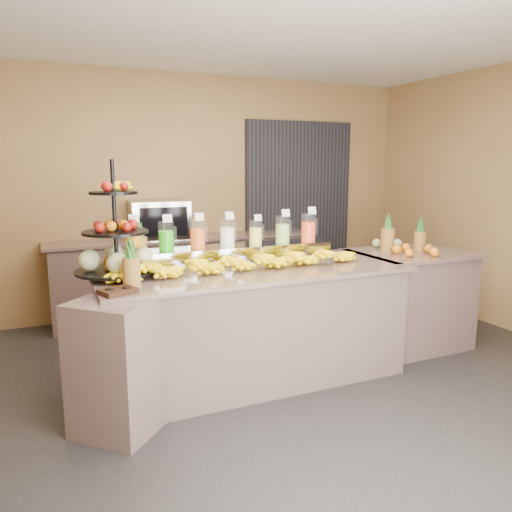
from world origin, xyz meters
TOP-DOWN VIEW (x-y plane):
  - ground at (0.00, 0.00)m, footprint 6.00×6.00m
  - room_envelope at (0.19, 0.79)m, footprint 6.04×5.02m
  - buffet_counter at (-0.12, 0.26)m, footprint 2.75×1.25m
  - right_counter at (1.70, 0.40)m, footprint 1.08×0.88m
  - back_ledge at (0.00, 2.25)m, footprint 3.10×0.55m
  - pitcher_tray at (-0.12, 0.58)m, footprint 1.85×0.30m
  - juice_pitcher_orange_a at (-0.90, 0.58)m, footprint 0.13×0.14m
  - juice_pitcher_green at (-0.64, 0.58)m, footprint 0.13×0.13m
  - juice_pitcher_orange_b at (-0.38, 0.58)m, footprint 0.13×0.13m
  - juice_pitcher_milk at (-0.12, 0.58)m, footprint 0.13×0.13m
  - juice_pitcher_lemon at (0.14, 0.58)m, footprint 0.11×0.12m
  - juice_pitcher_lime at (0.40, 0.58)m, footprint 0.13×0.13m
  - juice_pitcher_orange_c at (0.66, 0.58)m, footprint 0.13×0.14m
  - banana_heap at (-0.12, 0.28)m, footprint 2.05×0.19m
  - fruit_stand at (-1.01, 0.44)m, footprint 0.77×0.77m
  - condiment_caddy at (-1.12, -0.07)m, footprint 0.26×0.23m
  - pineapple_left_a at (-1.01, 0.07)m, footprint 0.12×0.12m
  - pineapple_left_b at (-0.81, 0.77)m, footprint 0.13×0.13m
  - right_fruit_pile at (1.63, 0.35)m, footprint 0.43×0.41m
  - oven_warmer at (-0.30, 2.25)m, footprint 0.66×0.48m

SIDE VIEW (x-z plane):
  - ground at x=0.00m, z-range 0.00..0.00m
  - buffet_counter at x=-0.12m, z-range 0.00..0.93m
  - back_ledge at x=0.00m, z-range 0.00..0.93m
  - right_counter at x=1.70m, z-range 0.00..0.93m
  - condiment_caddy at x=-1.12m, z-range 0.93..0.96m
  - right_fruit_pile at x=1.63m, z-range 0.89..1.12m
  - pitcher_tray at x=-0.12m, z-range 0.93..1.08m
  - banana_heap at x=-0.12m, z-range 0.92..1.09m
  - pineapple_left_a at x=-1.01m, z-range 0.88..1.24m
  - pineapple_left_b at x=-0.81m, z-range 0.88..1.28m
  - oven_warmer at x=-0.30m, z-range 0.93..1.36m
  - fruit_stand at x=-1.01m, z-range 0.72..1.58m
  - juice_pitcher_lemon at x=0.14m, z-range 1.04..1.31m
  - juice_pitcher_green at x=-0.64m, z-range 1.03..1.33m
  - juice_pitcher_milk at x=-0.12m, z-range 1.03..1.34m
  - juice_pitcher_orange_b at x=-0.38m, z-range 1.03..1.34m
  - juice_pitcher_lime at x=0.40m, z-range 1.03..1.34m
  - juice_pitcher_orange_a at x=-0.90m, z-range 1.03..1.34m
  - juice_pitcher_orange_c at x=0.66m, z-range 1.03..1.35m
  - room_envelope at x=0.19m, z-range 0.47..3.29m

